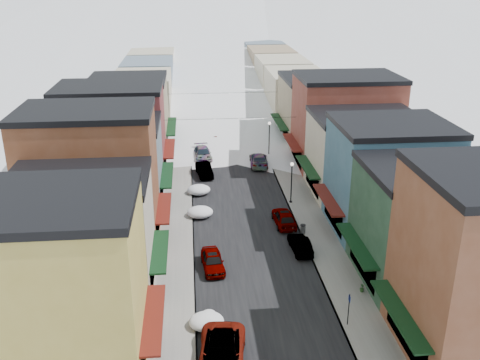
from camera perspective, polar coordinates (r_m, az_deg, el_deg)
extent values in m
cube|color=black|center=(87.08, -1.99, 5.95)|extent=(10.00, 160.00, 0.01)
cube|color=gray|center=(86.94, -6.36, 5.85)|extent=(3.20, 160.00, 0.15)
cube|color=gray|center=(87.68, 2.34, 6.10)|extent=(3.20, 160.00, 0.15)
cube|color=slate|center=(86.92, -5.33, 5.89)|extent=(0.10, 160.00, 0.15)
cube|color=slate|center=(87.49, 1.33, 6.08)|extent=(0.10, 160.00, 0.15)
cube|color=gold|center=(33.92, -19.10, -11.09)|extent=(10.00, 8.50, 11.00)
cube|color=black|center=(31.34, -20.35, -2.13)|extent=(10.20, 8.70, 0.50)
cube|color=#5D1710|center=(34.27, -9.21, -14.32)|extent=(1.20, 7.22, 0.15)
cube|color=beige|center=(41.62, -16.41, -6.05)|extent=(10.00, 8.00, 9.00)
cube|color=black|center=(39.74, -17.11, 0.06)|extent=(10.20, 8.20, 0.50)
cube|color=black|center=(41.47, -8.55, -7.49)|extent=(1.20, 6.80, 0.15)
cube|color=brown|center=(48.30, -15.54, -0.14)|extent=(11.00, 8.00, 12.00)
cube|color=black|center=(46.47, -16.29, 7.05)|extent=(11.20, 8.20, 0.50)
cube|color=#5D1710|center=(48.64, -8.13, -2.97)|extent=(1.20, 6.80, 0.15)
cube|color=slate|center=(56.68, -13.51, 1.35)|extent=(10.00, 9.00, 8.50)
cube|color=black|center=(55.36, -13.91, 5.74)|extent=(10.20, 9.20, 0.50)
cube|color=black|center=(56.50, -7.80, 0.56)|extent=(1.20, 7.65, 0.15)
cube|color=maroon|center=(65.01, -13.46, 4.84)|extent=(12.00, 9.00, 10.50)
cube|color=black|center=(63.73, -13.89, 9.59)|extent=(12.20, 9.20, 0.50)
cube|color=#5D1710|center=(64.99, -7.54, 3.35)|extent=(1.20, 7.65, 0.15)
cube|color=#8D7D5C|center=(74.59, -11.70, 6.67)|extent=(10.00, 11.00, 9.50)
cube|color=black|center=(73.53, -11.99, 10.44)|extent=(10.20, 11.20, 0.50)
cube|color=black|center=(74.57, -7.32, 5.70)|extent=(1.20, 9.35, 0.15)
cube|color=black|center=(35.61, 16.63, -13.51)|extent=(1.20, 7.65, 0.15)
cube|color=#1F412B|center=(44.21, 19.41, -4.76)|extent=(10.00, 9.00, 9.00)
cube|color=black|center=(42.44, 20.18, 1.02)|extent=(10.20, 9.20, 0.50)
cube|color=black|center=(42.81, 12.31, -6.80)|extent=(1.20, 7.65, 0.15)
cube|color=#346077|center=(51.60, 15.51, 0.05)|extent=(10.00, 9.00, 10.00)
cube|color=black|center=(50.01, 16.09, 5.67)|extent=(10.20, 9.20, 0.50)
cube|color=#5D1710|center=(50.59, 9.36, -2.06)|extent=(1.20, 7.65, 0.15)
cube|color=beige|center=(59.97, 12.97, 2.50)|extent=(11.00, 9.00, 8.50)
cube|color=black|center=(58.72, 13.33, 6.66)|extent=(11.20, 9.20, 0.50)
cube|color=black|center=(58.71, 7.22, 1.40)|extent=(1.20, 7.65, 0.15)
cube|color=maroon|center=(67.97, 11.17, 5.95)|extent=(12.00, 9.00, 11.00)
cube|color=black|center=(66.72, 11.53, 10.72)|extent=(12.20, 9.20, 0.50)
cube|color=#5D1710|center=(67.06, 5.60, 4.00)|extent=(1.20, 7.65, 0.15)
cube|color=#8C7B5C|center=(77.30, 8.37, 7.20)|extent=(10.00, 11.00, 9.00)
cube|color=black|center=(76.31, 8.56, 10.66)|extent=(10.20, 11.20, 0.50)
cube|color=black|center=(76.51, 4.21, 6.22)|extent=(1.20, 9.35, 0.15)
cube|color=gray|center=(88.25, -10.33, 8.50)|extent=(9.00, 13.00, 8.00)
cube|color=gray|center=(89.63, 5.99, 8.92)|extent=(9.00, 13.00, 8.00)
cube|color=gray|center=(101.92, -9.73, 10.23)|extent=(9.00, 13.00, 8.00)
cube|color=gray|center=(103.11, 4.49, 10.59)|extent=(9.00, 13.00, 8.00)
cube|color=gray|center=(115.67, -9.28, 11.55)|extent=(9.00, 13.00, 8.00)
cube|color=gray|center=(116.72, 3.32, 11.87)|extent=(9.00, 13.00, 8.00)
cube|color=gray|center=(129.47, -8.92, 12.59)|extent=(9.00, 13.00, 8.00)
cube|color=gray|center=(130.41, 2.39, 12.88)|extent=(9.00, 13.00, 8.00)
cube|color=silver|center=(249.47, -4.46, 17.30)|extent=(360.00, 40.00, 12.00)
cylinder|color=black|center=(66.20, -0.99, 6.57)|extent=(16.40, 0.04, 0.04)
cylinder|color=black|center=(80.76, -1.83, 9.26)|extent=(16.40, 0.04, 0.04)
imported|color=silver|center=(34.82, -1.98, -18.20)|extent=(3.59, 6.52, 1.73)
imported|color=#9C9FA4|center=(44.72, -2.93, -8.62)|extent=(2.10, 4.40, 1.45)
imported|color=black|center=(64.66, -3.83, 1.10)|extent=(2.21, 4.74, 1.50)
imported|color=#9B9EA3|center=(70.51, -3.99, 2.83)|extent=(2.51, 5.33, 1.50)
imported|color=black|center=(47.59, 6.43, -6.84)|extent=(1.65, 4.15, 1.34)
imported|color=#979B9F|center=(52.18, 4.73, -3.99)|extent=(2.04, 4.69, 1.58)
imported|color=black|center=(67.96, 2.00, 2.19)|extent=(2.54, 5.56, 1.58)
imported|color=#A3A4AB|center=(76.21, -2.81, 4.26)|extent=(2.02, 4.37, 1.45)
imported|color=silver|center=(93.15, -1.02, 7.40)|extent=(2.66, 4.97, 1.33)
cylinder|color=black|center=(38.51, 11.51, -13.38)|extent=(0.07, 0.07, 2.43)
cube|color=navy|center=(38.02, 11.60, -12.29)|extent=(0.05, 0.33, 0.44)
cylinder|color=#57595C|center=(50.57, 6.72, -5.23)|extent=(0.47, 0.47, 0.81)
cylinder|color=black|center=(50.38, 6.74, -4.79)|extent=(0.51, 0.51, 0.05)
cylinder|color=black|center=(57.20, 5.43, -2.31)|extent=(0.31, 0.31, 0.10)
cylinder|color=black|center=(56.42, 5.50, -0.43)|extent=(0.12, 0.12, 4.14)
sphere|color=white|center=(55.64, 5.58, 1.69)|extent=(0.37, 0.37, 0.37)
cylinder|color=black|center=(70.86, 3.09, 2.48)|extent=(0.34, 0.34, 0.11)
cylinder|color=black|center=(70.19, 3.12, 4.17)|extent=(0.13, 0.13, 4.48)
sphere|color=white|center=(69.52, 3.16, 6.06)|extent=(0.40, 0.40, 0.40)
imported|color=#315D2A|center=(42.71, 12.88, -11.17)|extent=(0.50, 0.50, 0.63)
ellipsoid|color=white|center=(38.20, -3.60, -14.82)|extent=(2.44, 2.06, 1.03)
ellipsoid|color=white|center=(39.32, -3.35, -14.08)|extent=(1.04, 0.94, 0.52)
ellipsoid|color=white|center=(53.82, -4.28, -3.44)|extent=(2.60, 2.20, 1.10)
ellipsoid|color=white|center=(55.03, -4.10, -3.17)|extent=(1.11, 1.00, 0.56)
ellipsoid|color=white|center=(59.28, -4.42, -1.05)|extent=(2.56, 2.16, 1.08)
ellipsoid|color=white|center=(60.49, -4.25, -0.85)|extent=(1.09, 0.98, 0.55)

